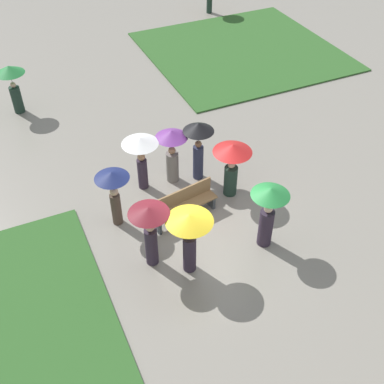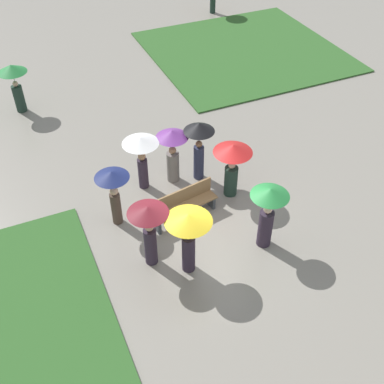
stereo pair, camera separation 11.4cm
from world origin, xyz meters
name	(u,v)px [view 1 (the left image)]	position (x,y,z in m)	size (l,w,h in m)	color
ground_plane	(202,233)	(0.00, 0.00, 0.00)	(90.00, 90.00, 0.00)	gray
lawn_patch_far	(242,51)	(6.42, 9.38, 0.03)	(8.05, 7.74, 0.06)	#2D5B26
park_bench	(183,204)	(-0.22, 0.81, 0.48)	(2.03, 0.75, 0.90)	brown
crowd_person_green	(268,208)	(1.33, -1.00, 1.25)	(0.98, 0.98, 1.90)	#2D2333
crowd_person_red	(232,159)	(1.44, 1.14, 1.25)	(1.11, 1.11, 1.76)	#1E3328
crowd_person_white	(141,151)	(-0.78, 2.48, 1.33)	(1.06, 1.06, 1.78)	#2D2333
crowd_person_maroon	(150,225)	(-1.59, -0.38, 1.32)	(1.00, 1.00, 1.89)	#2D2333
crowd_person_black	(198,139)	(0.91, 2.22, 1.41)	(0.91, 0.91, 1.97)	#282D47
crowd_person_navy	(113,187)	(-1.96, 1.35, 1.28)	(0.92, 0.92, 1.78)	#47382D
crowd_person_yellow	(189,229)	(-0.83, -0.98, 1.40)	(1.14, 1.14, 1.88)	#2D2333
crowd_person_purple	(172,148)	(0.15, 2.42, 1.21)	(0.95, 0.95, 1.79)	slate
lone_walker_far_path	(12,80)	(-3.45, 8.36, 1.30)	(1.03, 1.03, 1.82)	#1E3328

